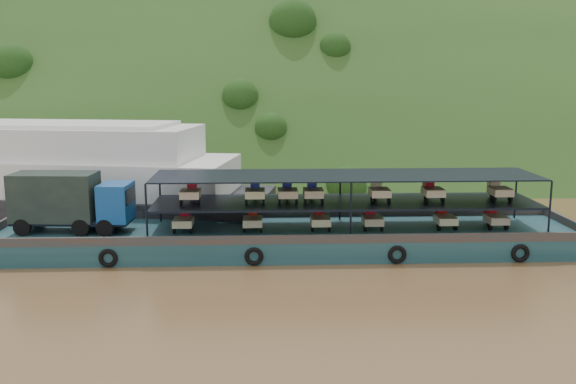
{
  "coord_description": "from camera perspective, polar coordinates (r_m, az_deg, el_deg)",
  "views": [
    {
      "loc": [
        -3.69,
        -36.46,
        10.54
      ],
      "look_at": [
        -2.0,
        3.0,
        3.2
      ],
      "focal_mm": 40.0,
      "sensor_mm": 36.0,
      "label": 1
    }
  ],
  "objects": [
    {
      "name": "ground",
      "position": [
        38.14,
        3.21,
        -5.53
      ],
      "size": [
        160.0,
        160.0,
        0.0
      ],
      "primitive_type": "plane",
      "color": "brown",
      "rests_on": "ground"
    },
    {
      "name": "hillside",
      "position": [
        73.32,
        0.46,
        2.26
      ],
      "size": [
        140.0,
        39.6,
        39.6
      ],
      "primitive_type": "cube",
      "rotation": [
        0.79,
        0.0,
        0.0
      ],
      "color": "#1D3A15",
      "rests_on": "ground"
    },
    {
      "name": "cargo_barge",
      "position": [
        38.95,
        -1.9,
        -3.38
      ],
      "size": [
        35.0,
        7.18,
        4.74
      ],
      "color": "#123640",
      "rests_on": "ground"
    },
    {
      "name": "passenger_ferry",
      "position": [
        50.67,
        -21.77,
        1.28
      ],
      "size": [
        35.85,
        14.92,
        7.06
      ],
      "rotation": [
        0.0,
        0.0,
        -0.18
      ],
      "color": "black",
      "rests_on": "ground"
    }
  ]
}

